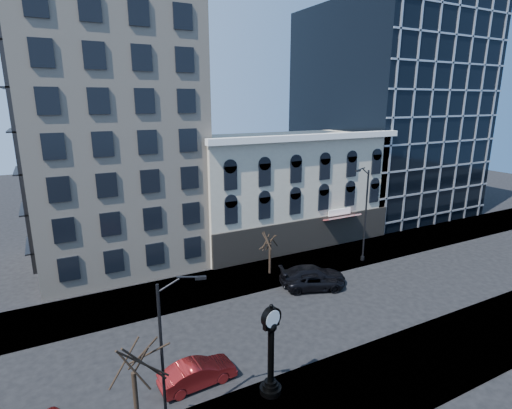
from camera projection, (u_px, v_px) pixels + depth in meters
ground at (257, 329)px, 28.26m from camera, size 160.00×160.00×0.00m
sidewalk_far at (215, 284)px, 35.09m from camera, size 160.00×6.00×0.12m
sidewalk_near at (327, 401)px, 21.39m from camera, size 160.00×6.00×0.12m
cream_tower at (103, 61)px, 36.81m from camera, size 15.90×15.40×42.50m
victorian_row at (285, 188)px, 45.78m from camera, size 22.60×11.19×12.50m
glass_office at (386, 113)px, 57.11m from camera, size 20.00×20.15×28.00m
street_clock at (271, 353)px, 21.41m from camera, size 1.22×1.22×5.36m
street_lamp_near at (173, 315)px, 17.95m from camera, size 2.08×0.81×8.24m
street_lamp_far at (363, 190)px, 37.91m from camera, size 2.46×0.97×9.75m
bare_tree_near at (132, 351)px, 16.27m from camera, size 4.36×4.36×7.48m
bare_tree_far at (270, 238)px, 36.39m from camera, size 2.71×2.71×4.65m
car_near_b at (198, 373)px, 22.62m from camera, size 4.46×1.77×1.44m
car_far_a at (315, 281)px, 34.24m from camera, size 5.61×4.01×1.42m
car_far_b at (313, 275)px, 35.04m from camera, size 6.27×4.06×1.69m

